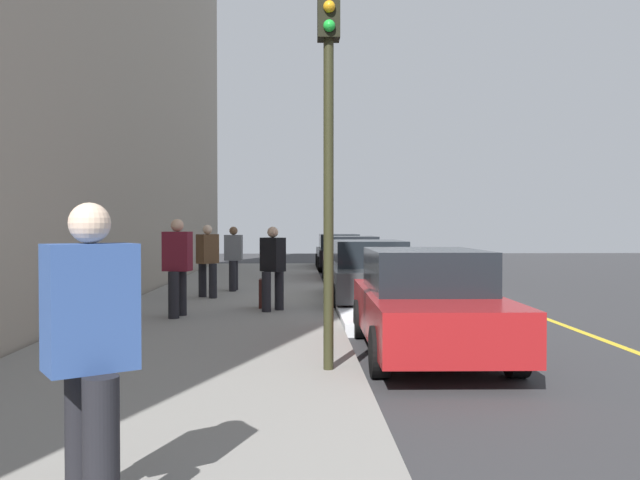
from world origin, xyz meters
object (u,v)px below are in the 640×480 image
object	(u,v)px
pedestrian_black_coat	(273,266)
pedestrian_burgundy_coat	(177,265)
traffic_light_pole	(329,108)
parked_car_maroon	(352,259)
parked_car_red	(426,302)
pedestrian_brown_coat	(208,259)
parked_car_black	(339,252)
pedestrian_grey_coat	(234,256)
pedestrian_blue_coat	(91,350)
parked_car_charcoal	(369,273)
rolling_suitcase	(264,293)

from	to	relation	value
pedestrian_black_coat	pedestrian_burgundy_coat	xyz separation A→B (m)	(0.80, -1.75, 0.08)
pedestrian_burgundy_coat	traffic_light_pole	xyz separation A→B (m)	(4.53, 2.62, 2.11)
parked_car_maroon	parked_car_red	size ratio (longest dim) A/B	0.94
pedestrian_brown_coat	parked_car_black	bearing A→B (deg)	161.75
parked_car_black	parked_car_red	distance (m)	17.95
pedestrian_grey_coat	parked_car_red	bearing A→B (deg)	24.46
pedestrian_brown_coat	pedestrian_blue_coat	xyz separation A→B (m)	(11.64, 0.94, 0.06)
parked_car_charcoal	rolling_suitcase	world-z (taller)	parked_car_charcoal
pedestrian_burgundy_coat	rolling_suitcase	world-z (taller)	pedestrian_burgundy_coat
parked_car_charcoal	pedestrian_brown_coat	distance (m)	3.85
parked_car_red	pedestrian_burgundy_coat	size ratio (longest dim) A/B	2.46
parked_car_maroon	pedestrian_grey_coat	world-z (taller)	pedestrian_grey_coat
pedestrian_grey_coat	pedestrian_blue_coat	size ratio (longest dim) A/B	0.92
pedestrian_grey_coat	rolling_suitcase	world-z (taller)	pedestrian_grey_coat
parked_car_red	pedestrian_black_coat	world-z (taller)	pedestrian_black_coat
pedestrian_blue_coat	parked_car_maroon	bearing A→B (deg)	170.30
pedestrian_burgundy_coat	pedestrian_brown_coat	bearing A→B (deg)	178.09
parked_car_black	parked_car_charcoal	bearing A→B (deg)	-0.28
parked_car_maroon	rolling_suitcase	size ratio (longest dim) A/B	4.44
pedestrian_grey_coat	pedestrian_burgundy_coat	distance (m)	4.95
rolling_suitcase	pedestrian_grey_coat	bearing A→B (deg)	-164.52
pedestrian_burgundy_coat	traffic_light_pole	size ratio (longest dim) A/B	0.40
rolling_suitcase	parked_car_red	bearing A→B (deg)	31.28
parked_car_maroon	pedestrian_black_coat	world-z (taller)	pedestrian_black_coat
parked_car_black	pedestrian_burgundy_coat	distance (m)	15.57
pedestrian_grey_coat	pedestrian_blue_coat	distance (m)	13.30
parked_car_charcoal	pedestrian_blue_coat	world-z (taller)	pedestrian_blue_coat
pedestrian_blue_coat	pedestrian_black_coat	xyz separation A→B (m)	(-9.18, 0.71, -0.08)
parked_car_maroon	pedestrian_grey_coat	distance (m)	5.69
pedestrian_blue_coat	pedestrian_black_coat	size ratio (longest dim) A/B	1.09
rolling_suitcase	parked_car_maroon	bearing A→B (deg)	162.66
pedestrian_blue_coat	rolling_suitcase	bearing A→B (deg)	176.95
parked_car_red	pedestrian_grey_coat	world-z (taller)	pedestrian_grey_coat
parked_car_maroon	pedestrian_black_coat	bearing A→B (deg)	-15.18
parked_car_charcoal	pedestrian_brown_coat	bearing A→B (deg)	-94.83
parked_car_red	pedestrian_burgundy_coat	bearing A→B (deg)	-125.19
pedestrian_blue_coat	rolling_suitcase	xyz separation A→B (m)	(-9.68, 0.52, -0.68)
parked_car_charcoal	traffic_light_pole	bearing A→B (deg)	-9.96
pedestrian_burgundy_coat	parked_car_red	bearing A→B (deg)	54.81
parked_car_black	pedestrian_blue_coat	xyz separation A→B (m)	(23.42, -2.95, 0.38)
traffic_light_pole	rolling_suitcase	size ratio (longest dim) A/B	4.80
parked_car_red	pedestrian_black_coat	xyz separation A→B (m)	(-3.71, -2.36, 0.30)
parked_car_black	pedestrian_brown_coat	distance (m)	12.41
parked_car_charcoal	parked_car_red	size ratio (longest dim) A/B	1.00
traffic_light_pole	rolling_suitcase	bearing A→B (deg)	-169.72
parked_car_maroon	pedestrian_blue_coat	world-z (taller)	pedestrian_blue_coat
parked_car_maroon	parked_car_red	bearing A→B (deg)	0.17
pedestrian_black_coat	rolling_suitcase	size ratio (longest dim) A/B	1.77
parked_car_black	rolling_suitcase	size ratio (longest dim) A/B	4.54
pedestrian_brown_coat	rolling_suitcase	size ratio (longest dim) A/B	1.81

